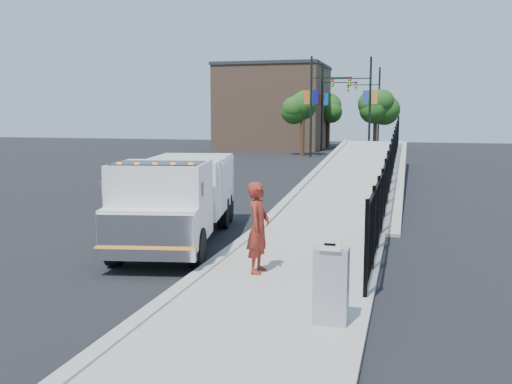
# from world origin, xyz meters

# --- Properties ---
(ground) EXTENTS (120.00, 120.00, 0.00)m
(ground) POSITION_xyz_m (0.00, 0.00, 0.00)
(ground) COLOR black
(ground) RESTS_ON ground
(sidewalk) EXTENTS (3.55, 12.00, 0.12)m
(sidewalk) POSITION_xyz_m (1.93, -2.00, 0.06)
(sidewalk) COLOR #9E998E
(sidewalk) RESTS_ON ground
(curb) EXTENTS (0.30, 12.00, 0.16)m
(curb) POSITION_xyz_m (0.00, -2.00, 0.08)
(curb) COLOR #ADAAA3
(curb) RESTS_ON ground
(ramp) EXTENTS (3.95, 24.06, 3.19)m
(ramp) POSITION_xyz_m (2.12, 16.00, 0.00)
(ramp) COLOR #9E998E
(ramp) RESTS_ON ground
(iron_fence) EXTENTS (0.10, 28.00, 1.80)m
(iron_fence) POSITION_xyz_m (3.55, 12.00, 0.90)
(iron_fence) COLOR black
(iron_fence) RESTS_ON ground
(truck) EXTENTS (3.49, 7.30, 2.40)m
(truck) POSITION_xyz_m (-1.77, 1.74, 1.35)
(truck) COLOR black
(truck) RESTS_ON ground
(worker) EXTENTS (0.49, 0.73, 1.96)m
(worker) POSITION_xyz_m (1.20, -0.89, 1.10)
(worker) COLOR maroon
(worker) RESTS_ON sidewalk
(utility_cabinet) EXTENTS (0.55, 0.40, 1.25)m
(utility_cabinet) POSITION_xyz_m (3.10, -3.48, 0.75)
(utility_cabinet) COLOR gray
(utility_cabinet) RESTS_ON sidewalk
(arrow_sign) EXTENTS (0.35, 0.04, 0.22)m
(arrow_sign) POSITION_xyz_m (3.10, -3.70, 1.48)
(arrow_sign) COLOR white
(arrow_sign) RESTS_ON utility_cabinet
(debris) EXTENTS (0.41, 0.41, 0.10)m
(debris) POSITION_xyz_m (2.22, 1.74, 0.17)
(debris) COLOR silver
(debris) RESTS_ON sidewalk
(light_pole_0) EXTENTS (3.78, 0.22, 8.00)m
(light_pole_0) POSITION_xyz_m (-3.15, 33.32, 4.36)
(light_pole_0) COLOR black
(light_pole_0) RESTS_ON ground
(light_pole_1) EXTENTS (3.78, 0.22, 8.00)m
(light_pole_1) POSITION_xyz_m (0.78, 34.81, 4.36)
(light_pole_1) COLOR black
(light_pole_1) RESTS_ON ground
(light_pole_2) EXTENTS (3.77, 0.22, 8.00)m
(light_pole_2) POSITION_xyz_m (-3.35, 40.63, 4.36)
(light_pole_2) COLOR black
(light_pole_2) RESTS_ON ground
(light_pole_3) EXTENTS (3.78, 0.22, 8.00)m
(light_pole_3) POSITION_xyz_m (0.93, 45.64, 4.36)
(light_pole_3) COLOR black
(light_pole_3) RESTS_ON ground
(tree_0) EXTENTS (2.37, 2.37, 5.19)m
(tree_0) POSITION_xyz_m (-4.34, 34.46, 3.93)
(tree_0) COLOR #382314
(tree_0) RESTS_ON ground
(tree_1) EXTENTS (2.57, 2.57, 5.28)m
(tree_1) POSITION_xyz_m (1.20, 41.01, 3.94)
(tree_1) COLOR #382314
(tree_1) RESTS_ON ground
(tree_2) EXTENTS (2.66, 2.66, 5.33)m
(tree_2) POSITION_xyz_m (-3.83, 46.18, 3.95)
(tree_2) COLOR #382314
(tree_2) RESTS_ON ground
(building) EXTENTS (10.00, 10.00, 8.00)m
(building) POSITION_xyz_m (-9.00, 44.00, 4.00)
(building) COLOR #8C664C
(building) RESTS_ON ground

